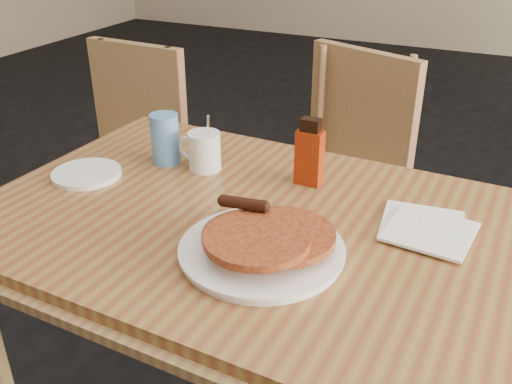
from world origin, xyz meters
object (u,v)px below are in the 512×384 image
(main_table, at_px, (254,234))
(coffee_mug, at_px, (203,150))
(chair_wall_extra, at_px, (127,147))
(pancake_plate, at_px, (263,244))
(chair_main_far, at_px, (349,167))
(blue_tumbler, at_px, (165,139))
(syrup_bottle, at_px, (310,154))

(main_table, distance_m, coffee_mug, 0.28)
(chair_wall_extra, height_order, pancake_plate, chair_wall_extra)
(chair_main_far, relative_size, pancake_plate, 2.96)
(chair_wall_extra, height_order, blue_tumbler, chair_wall_extra)
(pancake_plate, xyz_separation_m, syrup_bottle, (-0.03, 0.32, 0.05))
(chair_wall_extra, distance_m, syrup_bottle, 0.99)
(blue_tumbler, bearing_deg, chair_wall_extra, 137.20)
(chair_main_far, distance_m, blue_tumbler, 0.73)
(pancake_plate, bearing_deg, blue_tumbler, 144.84)
(chair_main_far, height_order, syrup_bottle, same)
(syrup_bottle, relative_size, blue_tumbler, 1.28)
(coffee_mug, bearing_deg, main_table, -44.45)
(pancake_plate, bearing_deg, chair_main_far, 96.00)
(syrup_bottle, bearing_deg, main_table, -101.85)
(chair_main_far, relative_size, coffee_mug, 6.23)
(chair_wall_extra, height_order, coffee_mug, coffee_mug)
(chair_main_far, xyz_separation_m, chair_wall_extra, (-0.79, -0.15, -0.01))
(chair_main_far, relative_size, blue_tumbler, 7.39)
(coffee_mug, relative_size, blue_tumbler, 1.19)
(chair_wall_extra, bearing_deg, main_table, -34.27)
(chair_main_far, relative_size, chair_wall_extra, 1.03)
(chair_wall_extra, xyz_separation_m, coffee_mug, (0.60, -0.45, 0.27))
(chair_main_far, distance_m, syrup_bottle, 0.64)
(main_table, distance_m, chair_wall_extra, 1.03)
(pancake_plate, relative_size, syrup_bottle, 1.96)
(main_table, height_order, syrup_bottle, syrup_bottle)
(main_table, distance_m, syrup_bottle, 0.23)
(chair_wall_extra, bearing_deg, syrup_bottle, -23.23)
(chair_main_far, distance_m, pancake_plate, 0.92)
(main_table, relative_size, blue_tumbler, 9.93)
(pancake_plate, xyz_separation_m, coffee_mug, (-0.29, 0.28, 0.02))
(pancake_plate, distance_m, coffee_mug, 0.40)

